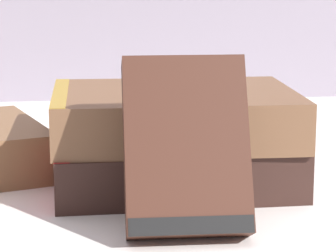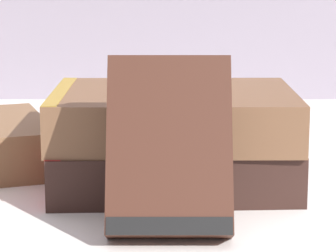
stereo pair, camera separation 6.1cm
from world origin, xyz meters
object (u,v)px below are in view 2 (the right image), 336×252
Objects in this scene: pocket_watch at (197,87)px; reading_glasses at (79,139)px; book_flat_top at (170,115)px; book_flat_bottom at (168,159)px; book_leaning_front at (172,154)px.

reading_glasses is (-0.12, 0.16, -0.08)m from pocket_watch.
pocket_watch is 0.22m from reading_glasses.
book_flat_top is 0.03m from pocket_watch.
book_flat_bottom is 1.03× the size of book_flat_top.
book_leaning_front is 2.29× the size of pocket_watch.
book_leaning_front is at bearing -89.69° from book_flat_top.
book_flat_bottom is at bearing 164.04° from pocket_watch.
reading_glasses is at bearing 119.50° from book_flat_top.
book_flat_bottom is 3.86× the size of pocket_watch.
book_flat_bottom reaches higher than reading_glasses.
pocket_watch reaches higher than book_flat_top.
pocket_watch is at bearing 4.91° from book_flat_top.
pocket_watch is (0.02, 0.12, 0.03)m from book_leaning_front.
reading_glasses is (-0.10, 0.17, -0.06)m from book_flat_top.
book_flat_top is (0.00, -0.01, 0.04)m from book_flat_bottom.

